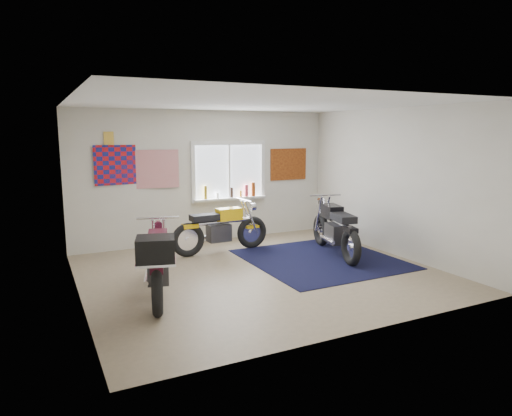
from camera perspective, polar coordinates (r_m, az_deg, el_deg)
name	(u,v)px	position (r m, az deg, el deg)	size (l,w,h in m)	color
ground	(261,273)	(7.49, 0.58, -8.11)	(5.50, 5.50, 0.00)	#9E896B
room_shell	(261,172)	(7.17, 0.60, 4.50)	(5.50, 5.50, 5.50)	white
navy_rug	(321,259)	(8.33, 8.11, -6.34)	(2.50, 2.60, 0.01)	black
window_assembly	(229,175)	(9.63, -3.39, 4.14)	(1.66, 0.17, 1.26)	white
oil_bottles	(237,191)	(9.67, -2.35, 2.13)	(1.17, 0.09, 0.30)	olive
flag_display	(109,138)	(8.95, -17.93, 8.30)	(1.60, 0.10, 1.17)	red
triumph_poster	(288,164)	(10.28, 4.07, 5.48)	(0.90, 0.03, 0.70)	#A54C14
yellow_triumph	(221,230)	(8.67, -4.44, -2.72)	(1.97, 0.59, 0.99)	black
black_chrome_bike	(335,230)	(8.58, 9.86, -2.71)	(0.75, 2.07, 1.08)	black
maroon_tourer	(158,262)	(6.29, -12.19, -6.62)	(0.93, 2.03, 1.04)	black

